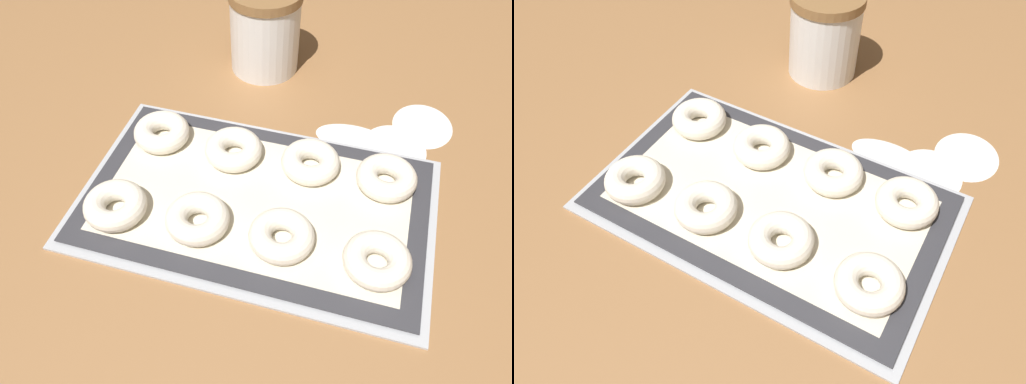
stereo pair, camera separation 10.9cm
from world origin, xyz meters
TOP-DOWN VIEW (x-y plane):
  - ground_plane at (0.00, 0.00)m, footprint 2.80×2.80m
  - baking_tray at (-0.02, 0.02)m, footprint 0.50×0.31m
  - baking_mat at (-0.02, 0.02)m, footprint 0.48×0.29m
  - bagel_front_far_left at (-0.19, -0.06)m, footprint 0.09×0.09m
  - bagel_front_mid_left at (-0.08, -0.05)m, footprint 0.09×0.09m
  - bagel_front_mid_right at (0.04, -0.05)m, footprint 0.09×0.09m
  - bagel_front_far_right at (0.16, -0.05)m, footprint 0.09×0.09m
  - bagel_back_far_left at (-0.19, 0.09)m, footprint 0.09×0.09m
  - bagel_back_mid_left at (-0.07, 0.09)m, footprint 0.09×0.09m
  - bagel_back_mid_right at (0.05, 0.09)m, footprint 0.09×0.09m
  - bagel_back_far_right at (0.16, 0.09)m, footprint 0.09×0.09m
  - flour_canister at (-0.09, 0.34)m, footprint 0.13×0.13m
  - flour_patch_near at (0.10, 0.19)m, footprint 0.12×0.06m
  - flour_patch_far at (0.20, 0.25)m, footprint 0.10×0.11m
  - flour_patch_side at (0.16, 0.18)m, footprint 0.10×0.11m

SIDE VIEW (x-z plane):
  - ground_plane at x=0.00m, z-range 0.00..0.00m
  - flour_patch_near at x=0.10m, z-range 0.00..0.00m
  - flour_patch_far at x=0.20m, z-range 0.00..0.00m
  - flour_patch_side at x=0.16m, z-range 0.00..0.00m
  - baking_tray at x=-0.02m, z-range 0.00..0.01m
  - baking_mat at x=-0.02m, z-range 0.01..0.01m
  - bagel_front_far_left at x=-0.19m, z-range 0.01..0.04m
  - bagel_front_mid_left at x=-0.08m, z-range 0.01..0.04m
  - bagel_front_mid_right at x=0.04m, z-range 0.01..0.04m
  - bagel_front_far_right at x=0.16m, z-range 0.01..0.04m
  - bagel_back_far_left at x=-0.19m, z-range 0.01..0.04m
  - bagel_back_mid_left at x=-0.07m, z-range 0.01..0.04m
  - bagel_back_mid_right at x=0.05m, z-range 0.01..0.04m
  - bagel_back_far_right at x=0.16m, z-range 0.01..0.04m
  - flour_canister at x=-0.09m, z-range 0.00..0.15m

